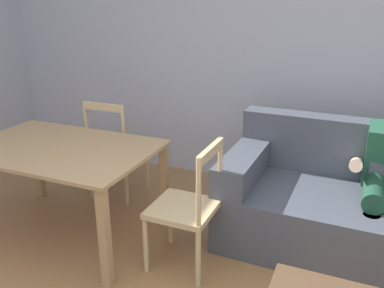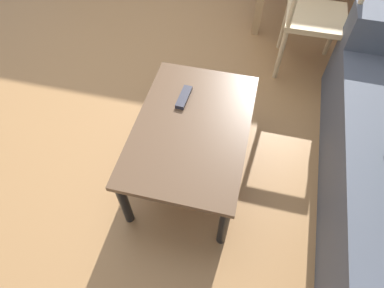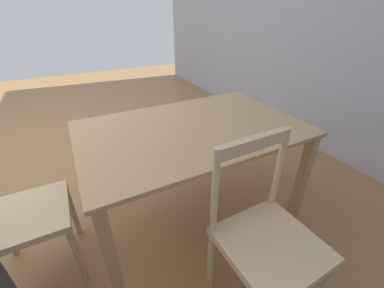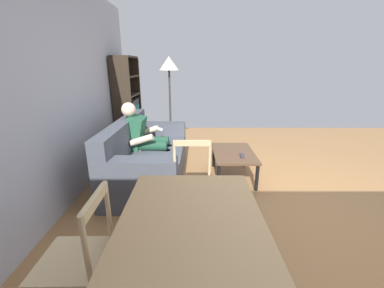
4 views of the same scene
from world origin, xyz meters
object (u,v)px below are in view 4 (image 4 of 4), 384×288
(couch, at_px, (147,158))
(person_lounging, at_px, (145,138))
(coffee_table, at_px, (234,155))
(tv_remote, at_px, (242,156))
(dining_chair_facing_couch, at_px, (192,187))
(dining_table, at_px, (192,239))
(dining_chair_near_wall, at_px, (78,260))
(floor_lamp, at_px, (169,73))
(bookshelf, at_px, (128,113))

(couch, distance_m, person_lounging, 0.31)
(coffee_table, relative_size, tv_remote, 5.37)
(couch, height_order, person_lounging, person_lounging)
(dining_chair_facing_couch, bearing_deg, dining_table, 179.99)
(dining_chair_near_wall, bearing_deg, floor_lamp, -5.20)
(person_lounging, xyz_separation_m, dining_chair_facing_couch, (-1.26, -0.73, -0.16))
(person_lounging, xyz_separation_m, floor_lamp, (1.08, -0.30, 0.93))
(couch, relative_size, dining_chair_facing_couch, 2.26)
(dining_table, height_order, dining_chair_near_wall, dining_chair_near_wall)
(bookshelf, relative_size, dining_chair_facing_couch, 2.03)
(floor_lamp, bearing_deg, person_lounging, 164.49)
(bookshelf, bearing_deg, person_lounging, -156.50)
(dining_chair_facing_couch, bearing_deg, coffee_table, -28.92)
(tv_remote, height_order, dining_chair_near_wall, dining_chair_near_wall)
(couch, height_order, dining_chair_facing_couch, dining_chair_facing_couch)
(bookshelf, distance_m, dining_chair_facing_couch, 2.95)
(person_lounging, distance_m, bookshelf, 1.49)
(tv_remote, distance_m, bookshelf, 2.65)
(bookshelf, bearing_deg, couch, -157.37)
(couch, distance_m, tv_remote, 1.42)
(dining_table, distance_m, floor_lamp, 3.52)
(person_lounging, height_order, tv_remote, person_lounging)
(dining_table, relative_size, floor_lamp, 0.78)
(couch, xyz_separation_m, dining_table, (-2.14, -0.69, 0.30))
(bookshelf, bearing_deg, tv_remote, -129.46)
(bookshelf, bearing_deg, coffee_table, -127.52)
(coffee_table, height_order, dining_chair_near_wall, dining_chair_near_wall)
(person_lounging, relative_size, bookshelf, 0.62)
(person_lounging, bearing_deg, dining_chair_near_wall, 179.84)
(bookshelf, height_order, floor_lamp, bookshelf)
(dining_chair_near_wall, bearing_deg, tv_remote, -36.13)
(coffee_table, distance_m, floor_lamp, 1.98)
(tv_remote, bearing_deg, floor_lamp, -47.32)
(couch, bearing_deg, coffee_table, -89.07)
(bookshelf, height_order, dining_table, bookshelf)
(person_lounging, relative_size, coffee_table, 1.25)
(couch, height_order, tv_remote, couch)
(couch, bearing_deg, person_lounging, 14.12)
(person_lounging, distance_m, dining_chair_near_wall, 2.29)
(coffee_table, xyz_separation_m, floor_lamp, (1.21, 1.05, 1.17))
(dining_chair_facing_couch, bearing_deg, person_lounging, 29.97)
(coffee_table, xyz_separation_m, tv_remote, (-0.18, -0.09, 0.07))
(dining_chair_near_wall, height_order, floor_lamp, floor_lamp)
(couch, relative_size, person_lounging, 1.78)
(dining_table, bearing_deg, coffee_table, -16.10)
(tv_remote, bearing_deg, dining_table, 73.52)
(dining_table, xyz_separation_m, floor_lamp, (3.37, 0.42, 0.90))
(coffee_table, height_order, bookshelf, bookshelf)
(bookshelf, distance_m, dining_chair_near_wall, 3.71)
(couch, height_order, coffee_table, couch)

